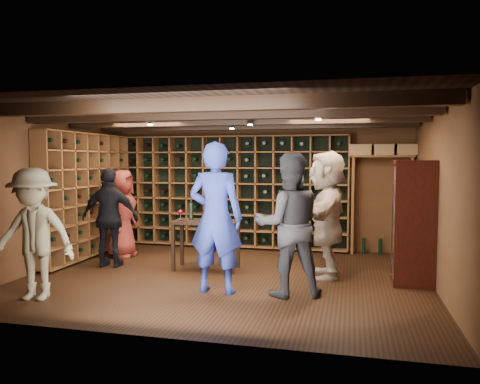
% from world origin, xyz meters
% --- Properties ---
extents(ground, '(6.00, 6.00, 0.00)m').
position_xyz_m(ground, '(0.00, 0.00, 0.00)').
color(ground, black).
rests_on(ground, ground).
extents(room_shell, '(6.00, 6.00, 6.00)m').
position_xyz_m(room_shell, '(0.00, 0.05, 2.42)').
color(room_shell, '#56351D').
rests_on(room_shell, ground).
extents(wine_rack_back, '(4.65, 0.30, 2.20)m').
position_xyz_m(wine_rack_back, '(-0.52, 2.33, 1.15)').
color(wine_rack_back, brown).
rests_on(wine_rack_back, ground).
extents(wine_rack_left, '(0.30, 2.65, 2.20)m').
position_xyz_m(wine_rack_left, '(-2.83, 0.82, 1.15)').
color(wine_rack_left, brown).
rests_on(wine_rack_left, ground).
extents(crate_shelf, '(1.20, 0.32, 2.07)m').
position_xyz_m(crate_shelf, '(2.41, 2.32, 1.57)').
color(crate_shelf, brown).
rests_on(crate_shelf, ground).
extents(display_cabinet, '(0.55, 0.50, 1.75)m').
position_xyz_m(display_cabinet, '(2.71, 0.20, 0.86)').
color(display_cabinet, black).
rests_on(display_cabinet, ground).
extents(man_blue_shirt, '(0.76, 0.51, 2.03)m').
position_xyz_m(man_blue_shirt, '(0.09, -0.81, 1.01)').
color(man_blue_shirt, navy).
rests_on(man_blue_shirt, ground).
extents(man_grey_suit, '(1.08, 0.95, 1.87)m').
position_xyz_m(man_grey_suit, '(1.06, -0.72, 0.94)').
color(man_grey_suit, black).
rests_on(man_grey_suit, ground).
extents(guest_red_floral, '(0.55, 0.81, 1.60)m').
position_xyz_m(guest_red_floral, '(-2.23, 1.00, 0.80)').
color(guest_red_floral, maroon).
rests_on(guest_red_floral, ground).
extents(guest_woman_black, '(1.01, 0.51, 1.65)m').
position_xyz_m(guest_woman_black, '(-2.05, 0.23, 0.83)').
color(guest_woman_black, black).
rests_on(guest_woman_black, ground).
extents(guest_khaki, '(1.16, 0.76, 1.69)m').
position_xyz_m(guest_khaki, '(-2.08, -1.66, 0.84)').
color(guest_khaki, '#83795A').
rests_on(guest_khaki, ground).
extents(guest_beige, '(0.61, 1.79, 1.92)m').
position_xyz_m(guest_beige, '(1.49, 0.40, 0.96)').
color(guest_beige, tan).
rests_on(guest_beige, ground).
extents(tasting_table, '(1.08, 0.57, 1.08)m').
position_xyz_m(tasting_table, '(-0.44, 0.41, 0.72)').
color(tasting_table, black).
rests_on(tasting_table, ground).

